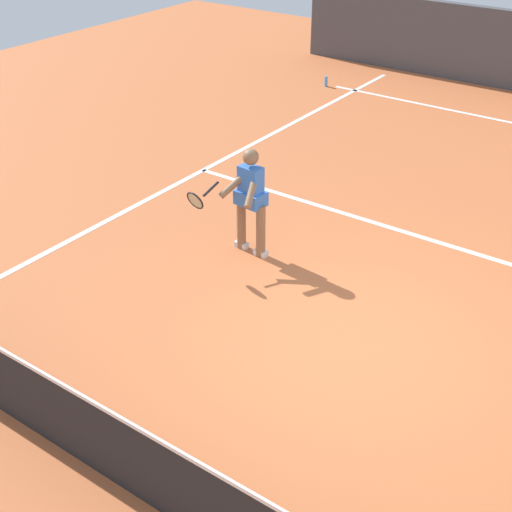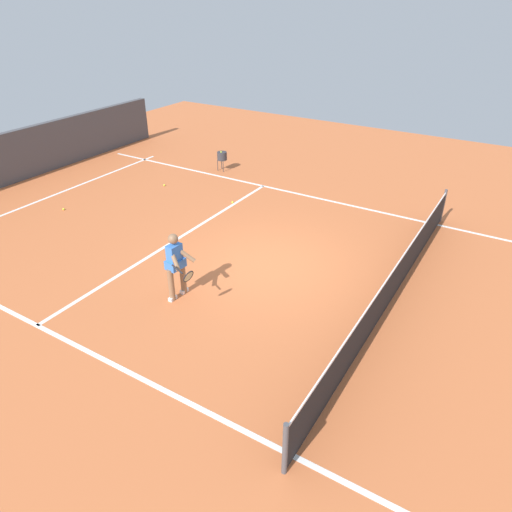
{
  "view_description": "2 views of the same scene",
  "coord_description": "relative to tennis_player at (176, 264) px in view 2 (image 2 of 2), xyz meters",
  "views": [
    {
      "loc": [
        -2.91,
        5.99,
        5.11
      ],
      "look_at": [
        1.28,
        0.13,
        0.8
      ],
      "focal_mm": 49.84,
      "sensor_mm": 36.0,
      "label": 1
    },
    {
      "loc": [
        8.64,
        4.93,
        5.98
      ],
      "look_at": [
        0.98,
        0.26,
        0.82
      ],
      "focal_mm": 32.81,
      "sensor_mm": 36.0,
      "label": 2
    }
  ],
  "objects": [
    {
      "name": "ground_plane",
      "position": [
        -2.21,
        1.0,
        -0.85
      ],
      "size": [
        28.16,
        28.16,
        0.0
      ],
      "primitive_type": "plane",
      "color": "#C66638"
    },
    {
      "name": "court_back_wall",
      "position": [
        -2.21,
        -9.53,
        0.02
      ],
      "size": [
        14.05,
        0.24,
        1.73
      ],
      "primitive_type": "cube",
      "color": "#47474C",
      "rests_on": "ground"
    },
    {
      "name": "baseline_marking",
      "position": [
        -2.21,
        -7.33,
        -0.84
      ],
      "size": [
        10.05,
        0.1,
        0.01
      ],
      "primitive_type": "cube",
      "color": "white",
      "rests_on": "ground"
    },
    {
      "name": "service_line_marking",
      "position": [
        -2.21,
        -1.81,
        -0.84
      ],
      "size": [
        9.05,
        0.1,
        0.01
      ],
      "primitive_type": "cube",
      "color": "white",
      "rests_on": "ground"
    },
    {
      "name": "sideline_left_marking",
      "position": [
        -6.74,
        1.0,
        -0.84
      ],
      "size": [
        0.1,
        19.66,
        0.01
      ],
      "primitive_type": "cube",
      "color": "white",
      "rests_on": "ground"
    },
    {
      "name": "sideline_right_marking",
      "position": [
        2.32,
        1.0,
        -0.84
      ],
      "size": [
        0.1,
        19.66,
        0.01
      ],
      "primitive_type": "cube",
      "color": "white",
      "rests_on": "ground"
    },
    {
      "name": "court_net",
      "position": [
        -2.21,
        4.07,
        -0.39
      ],
      "size": [
        9.73,
        0.08,
        0.99
      ],
      "color": "#4C4C51",
      "rests_on": "ground"
    },
    {
      "name": "tennis_player",
      "position": [
        0.0,
        0.0,
        0.0
      ],
      "size": [
        0.83,
        0.92,
        1.55
      ],
      "color": "#8C6647",
      "rests_on": "ground"
    },
    {
      "name": "tennis_ball_near",
      "position": [
        -4.94,
        -1.89,
        -0.81
      ],
      "size": [
        0.07,
        0.07,
        0.07
      ],
      "primitive_type": "sphere",
      "color": "#D1E533",
      "rests_on": "ground"
    },
    {
      "name": "tennis_ball_mid",
      "position": [
        -1.77,
        -6.06,
        -0.81
      ],
      "size": [
        0.07,
        0.07,
        0.07
      ],
      "primitive_type": "sphere",
      "color": "#D1E533",
      "rests_on": "ground"
    },
    {
      "name": "tennis_ball_far",
      "position": [
        -4.95,
        -4.74,
        -0.81
      ],
      "size": [
        0.07,
        0.07,
        0.07
      ],
      "primitive_type": "sphere",
      "color": "#D1E533",
      "rests_on": "ground"
    },
    {
      "name": "ball_hopper",
      "position": [
        -7.34,
        -3.96,
        -0.3
      ],
      "size": [
        0.36,
        0.36,
        0.74
      ],
      "color": "#333338",
      "rests_on": "ground"
    }
  ]
}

